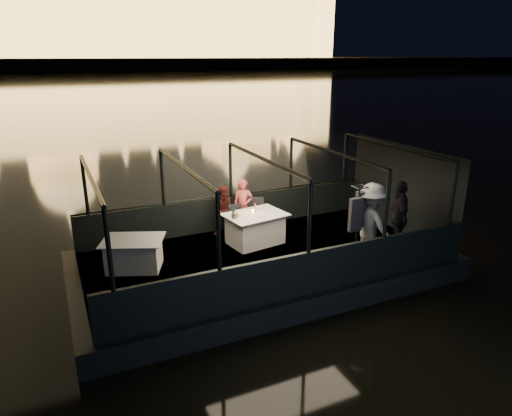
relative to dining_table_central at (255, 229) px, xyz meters
name	(u,v)px	position (x,y,z in m)	size (l,w,h in m)	color
river_water	(67,85)	(-0.14, 79.25, -0.89)	(500.00, 500.00, 0.00)	black
boat_hull	(263,275)	(-0.14, -0.75, -0.89)	(8.60, 4.40, 1.00)	black
boat_deck	(263,256)	(-0.14, -0.75, -0.41)	(8.00, 4.00, 0.04)	black
gunwale_port	(231,212)	(-0.14, 1.25, 0.06)	(8.00, 0.08, 0.90)	black
gunwale_starboard	(308,273)	(-0.14, -2.75, 0.06)	(8.00, 0.08, 0.90)	black
cabin_glass_port	(230,170)	(-0.14, 1.25, 1.21)	(8.00, 0.02, 1.40)	#99B2B2
cabin_glass_starboard	(310,217)	(-0.14, -2.75, 1.21)	(8.00, 0.02, 1.40)	#99B2B2
cabin_roof_glass	(264,159)	(-0.14, -0.75, 1.91)	(8.00, 4.00, 0.02)	#99B2B2
end_wall_fore	(75,237)	(-4.14, -0.75, 0.76)	(0.02, 4.00, 2.30)	black
end_wall_aft	(401,188)	(3.86, -0.75, 0.76)	(0.02, 4.00, 2.30)	black
canopy_ribs	(263,209)	(-0.14, -0.75, 0.76)	(8.00, 4.00, 2.30)	black
embankment	(48,65)	(-0.14, 209.25, 0.11)	(400.00, 140.00, 6.00)	#423D33
dining_table_central	(255,229)	(0.00, 0.00, 0.00)	(1.45, 1.05, 0.77)	white
dining_table_aft	(134,252)	(-2.99, -0.19, 0.00)	(1.29, 0.94, 0.69)	white
chair_port_left	(237,222)	(-0.29, 0.45, 0.06)	(0.40, 0.40, 0.86)	black
chair_port_right	(259,218)	(0.34, 0.52, 0.06)	(0.44, 0.44, 0.94)	black
coat_stand	(357,228)	(1.45, -2.12, 0.51)	(0.52, 0.42, 1.89)	black
person_woman_coral	(243,204)	(0.05, 0.86, 0.36)	(0.51, 0.34, 1.42)	#E15352
person_man_maroon	(225,207)	(-0.46, 0.82, 0.36)	(0.64, 0.50, 1.33)	#461813
passenger_stripe	(371,228)	(1.84, -2.11, 0.47)	(1.21, 0.68, 1.87)	white
passenger_dark	(398,217)	(2.85, -1.83, 0.47)	(1.03, 0.43, 1.74)	black
wine_bottle	(234,213)	(-0.60, -0.08, 0.53)	(0.07, 0.07, 0.33)	#12341D
bread_basket	(235,215)	(-0.53, 0.01, 0.42)	(0.18, 0.18, 0.07)	brown
amber_candle	(253,212)	(-0.03, 0.08, 0.42)	(0.06, 0.06, 0.09)	#FCA63F
plate_near	(263,215)	(0.15, -0.13, 0.39)	(0.25, 0.25, 0.02)	white
plate_far	(238,214)	(-0.40, 0.13, 0.39)	(0.22, 0.22, 0.01)	white
wine_glass_white	(234,215)	(-0.60, -0.13, 0.48)	(0.06, 0.06, 0.19)	silver
wine_glass_red	(255,207)	(0.11, 0.23, 0.48)	(0.06, 0.06, 0.17)	silver
wine_glass_empty	(257,214)	(-0.05, -0.23, 0.48)	(0.07, 0.07, 0.20)	white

